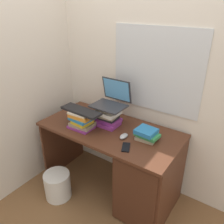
{
  "coord_description": "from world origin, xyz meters",
  "views": [
    {
      "loc": [
        1.15,
        -1.62,
        1.91
      ],
      "look_at": [
        0.02,
        0.02,
        0.94
      ],
      "focal_mm": 37.09,
      "sensor_mm": 36.0,
      "label": 1
    }
  ],
  "objects_px": {
    "cell_phone": "(126,147)",
    "book_stack_tall": "(108,116)",
    "laptop": "(112,99)",
    "mug": "(73,109)",
    "book_stack_keyboard_riser": "(82,120)",
    "wastebasket": "(58,185)",
    "keyboard": "(81,111)",
    "computer_mouse": "(124,136)",
    "book_stack_side": "(147,134)",
    "desk": "(139,171)"
  },
  "relations": [
    {
      "from": "book_stack_keyboard_riser",
      "to": "wastebasket",
      "type": "xyz_separation_m",
      "value": [
        -0.15,
        -0.28,
        -0.7
      ]
    },
    {
      "from": "book_stack_side",
      "to": "mug",
      "type": "relative_size",
      "value": 1.84
    },
    {
      "from": "book_stack_side",
      "to": "wastebasket",
      "type": "xyz_separation_m",
      "value": [
        -0.77,
        -0.46,
        -0.67
      ]
    },
    {
      "from": "cell_phone",
      "to": "desk",
      "type": "bearing_deg",
      "value": 46.46
    },
    {
      "from": "desk",
      "to": "keyboard",
      "type": "bearing_deg",
      "value": -168.29
    },
    {
      "from": "book_stack_keyboard_riser",
      "to": "laptop",
      "type": "xyz_separation_m",
      "value": [
        0.18,
        0.26,
        0.17
      ]
    },
    {
      "from": "keyboard",
      "to": "book_stack_keyboard_riser",
      "type": "bearing_deg",
      "value": 49.98
    },
    {
      "from": "book_stack_keyboard_riser",
      "to": "computer_mouse",
      "type": "xyz_separation_m",
      "value": [
        0.44,
        0.08,
        -0.07
      ]
    },
    {
      "from": "book_stack_keyboard_riser",
      "to": "mug",
      "type": "distance_m",
      "value": 0.38
    },
    {
      "from": "book_stack_tall",
      "to": "wastebasket",
      "type": "bearing_deg",
      "value": -124.01
    },
    {
      "from": "desk",
      "to": "cell_phone",
      "type": "distance_m",
      "value": 0.39
    },
    {
      "from": "book_stack_tall",
      "to": "mug",
      "type": "height_order",
      "value": "book_stack_tall"
    },
    {
      "from": "desk",
      "to": "computer_mouse",
      "type": "height_order",
      "value": "computer_mouse"
    },
    {
      "from": "cell_phone",
      "to": "computer_mouse",
      "type": "bearing_deg",
      "value": 103.26
    },
    {
      "from": "computer_mouse",
      "to": "keyboard",
      "type": "bearing_deg",
      "value": -169.45
    },
    {
      "from": "book_stack_side",
      "to": "wastebasket",
      "type": "distance_m",
      "value": 1.11
    },
    {
      "from": "desk",
      "to": "book_stack_keyboard_riser",
      "type": "bearing_deg",
      "value": -168.47
    },
    {
      "from": "cell_phone",
      "to": "book_stack_tall",
      "type": "bearing_deg",
      "value": 120.5
    },
    {
      "from": "laptop",
      "to": "wastebasket",
      "type": "relative_size",
      "value": 1.12
    },
    {
      "from": "mug",
      "to": "cell_phone",
      "type": "bearing_deg",
      "value": -16.52
    },
    {
      "from": "computer_mouse",
      "to": "mug",
      "type": "xyz_separation_m",
      "value": [
        -0.75,
        0.13,
        0.03
      ]
    },
    {
      "from": "desk",
      "to": "wastebasket",
      "type": "xyz_separation_m",
      "value": [
        -0.74,
        -0.4,
        -0.27
      ]
    },
    {
      "from": "book_stack_keyboard_riser",
      "to": "laptop",
      "type": "height_order",
      "value": "laptop"
    },
    {
      "from": "book_stack_keyboard_riser",
      "to": "keyboard",
      "type": "height_order",
      "value": "keyboard"
    },
    {
      "from": "book_stack_tall",
      "to": "keyboard",
      "type": "relative_size",
      "value": 0.58
    },
    {
      "from": "book_stack_keyboard_riser",
      "to": "wastebasket",
      "type": "relative_size",
      "value": 0.86
    },
    {
      "from": "cell_phone",
      "to": "book_stack_side",
      "type": "bearing_deg",
      "value": 44.43
    },
    {
      "from": "keyboard",
      "to": "book_stack_side",
      "type": "bearing_deg",
      "value": 18.32
    },
    {
      "from": "book_stack_keyboard_riser",
      "to": "cell_phone",
      "type": "height_order",
      "value": "book_stack_keyboard_riser"
    },
    {
      "from": "keyboard",
      "to": "wastebasket",
      "type": "distance_m",
      "value": 0.86
    },
    {
      "from": "book_stack_tall",
      "to": "computer_mouse",
      "type": "xyz_separation_m",
      "value": [
        0.26,
        -0.12,
        -0.08
      ]
    },
    {
      "from": "laptop",
      "to": "cell_phone",
      "type": "bearing_deg",
      "value": -40.39
    },
    {
      "from": "desk",
      "to": "book_stack_side",
      "type": "height_order",
      "value": "book_stack_side"
    },
    {
      "from": "cell_phone",
      "to": "wastebasket",
      "type": "bearing_deg",
      "value": 173.17
    },
    {
      "from": "cell_phone",
      "to": "book_stack_keyboard_riser",
      "type": "bearing_deg",
      "value": 149.63
    },
    {
      "from": "mug",
      "to": "laptop",
      "type": "bearing_deg",
      "value": 6.08
    },
    {
      "from": "laptop",
      "to": "mug",
      "type": "xyz_separation_m",
      "value": [
        -0.49,
        -0.05,
        -0.22
      ]
    },
    {
      "from": "book_stack_keyboard_riser",
      "to": "keyboard",
      "type": "bearing_deg",
      "value": -132.02
    },
    {
      "from": "book_stack_tall",
      "to": "wastebasket",
      "type": "distance_m",
      "value": 0.92
    },
    {
      "from": "computer_mouse",
      "to": "wastebasket",
      "type": "bearing_deg",
      "value": -148.59
    },
    {
      "from": "wastebasket",
      "to": "desk",
      "type": "bearing_deg",
      "value": 28.35
    },
    {
      "from": "desk",
      "to": "book_stack_tall",
      "type": "height_order",
      "value": "book_stack_tall"
    },
    {
      "from": "keyboard",
      "to": "computer_mouse",
      "type": "height_order",
      "value": "keyboard"
    },
    {
      "from": "book_stack_keyboard_riser",
      "to": "laptop",
      "type": "relative_size",
      "value": 0.77
    },
    {
      "from": "desk",
      "to": "cell_phone",
      "type": "xyz_separation_m",
      "value": [
        -0.05,
        -0.16,
        0.35
      ]
    },
    {
      "from": "desk",
      "to": "book_stack_tall",
      "type": "relative_size",
      "value": 5.78
    },
    {
      "from": "book_stack_tall",
      "to": "laptop",
      "type": "bearing_deg",
      "value": 87.22
    },
    {
      "from": "book_stack_side",
      "to": "cell_phone",
      "type": "relative_size",
      "value": 1.63
    },
    {
      "from": "desk",
      "to": "cell_phone",
      "type": "relative_size",
      "value": 10.32
    },
    {
      "from": "mug",
      "to": "desk",
      "type": "bearing_deg",
      "value": -5.59
    }
  ]
}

